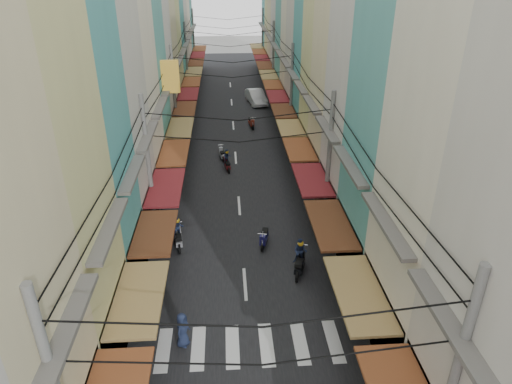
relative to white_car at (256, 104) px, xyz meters
name	(u,v)px	position (x,y,z in m)	size (l,w,h in m)	color
ground	(243,260)	(-2.71, -29.38, 0.00)	(160.00, 160.00, 0.00)	slate
road	(234,133)	(-2.71, -9.38, 0.01)	(10.00, 80.00, 0.02)	black
sidewalk_left	(162,134)	(-9.21, -9.38, 0.03)	(3.00, 80.00, 0.06)	gray
sidewalk_right	(304,131)	(3.79, -9.38, 0.03)	(3.00, 80.00, 0.06)	gray
crosswalk	(250,345)	(-2.71, -35.38, 0.03)	(7.55, 2.40, 0.01)	silver
building_row_left	(126,26)	(-10.63, -12.82, 9.78)	(7.80, 67.67, 23.70)	beige
building_row_right	(336,29)	(5.21, -12.93, 9.41)	(7.80, 68.98, 22.59)	teal
utility_poles	(234,72)	(-2.71, -14.37, 6.59)	(10.20, 66.13, 8.20)	slate
white_car	(256,104)	(0.00, 0.00, 0.00)	(5.30, 2.08, 1.87)	silver
bicycle	(402,291)	(4.79, -32.38, 0.00)	(0.53, 1.42, 0.98)	black
moving_scooters	(241,200)	(-2.59, -23.56, 0.54)	(6.81, 24.51, 1.97)	black
parked_scooters	(338,302)	(1.37, -33.51, 0.48)	(12.63, 14.86, 0.99)	black
pedestrians	(172,229)	(-6.53, -27.65, 1.02)	(13.00, 26.01, 2.15)	#2B202B
market_umbrella	(431,303)	(4.49, -35.61, 2.05)	(2.21, 2.21, 2.33)	#B2B2B7
traffic_sign	(369,264)	(2.85, -32.71, 1.91)	(0.10, 0.58, 2.66)	slate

